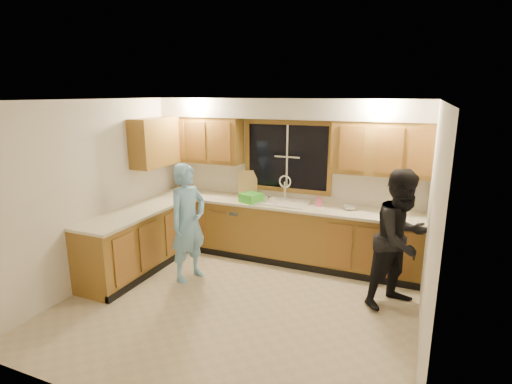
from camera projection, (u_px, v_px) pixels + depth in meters
floor at (237, 305)px, 4.97m from camera, size 4.20×4.20×0.00m
ceiling at (234, 100)px, 4.37m from camera, size 4.20×4.20×0.00m
wall_back at (287, 178)px, 6.37m from camera, size 4.20×0.00×4.20m
wall_left at (97, 193)px, 5.46m from camera, size 0.00×3.80×3.80m
wall_right at (430, 233)px, 3.88m from camera, size 0.00×3.80×3.80m
base_cabinets_back at (280, 232)px, 6.30m from camera, size 4.20×0.60×0.88m
base_cabinets_left at (136, 243)px, 5.86m from camera, size 0.60×1.90×0.88m
countertop_back at (280, 204)px, 6.17m from camera, size 4.20×0.63×0.04m
countertop_left at (135, 213)px, 5.74m from camera, size 0.63×1.90×0.04m
upper_cabinets_left at (203, 140)px, 6.62m from camera, size 1.35×0.33×0.75m
upper_cabinets_right at (381, 149)px, 5.55m from camera, size 1.35×0.33×0.75m
upper_cabinets_return at (155, 142)px, 6.26m from camera, size 0.33×0.90×0.75m
soffit at (285, 109)px, 5.95m from camera, size 4.20×0.35×0.30m
window_frame at (287, 157)px, 6.28m from camera, size 1.44×0.03×1.14m
sink at (281, 206)px, 6.20m from camera, size 0.86×0.52×0.57m
dishwasher at (232, 227)px, 6.62m from camera, size 0.60×0.56×0.82m
stove at (108, 256)px, 5.34m from camera, size 0.58×0.75×0.90m
man at (188, 223)px, 5.53m from camera, size 0.55×0.69×1.66m
woman at (401, 239)px, 4.81m from camera, size 1.03×1.06×1.72m
knife_block at (183, 184)px, 6.97m from camera, size 0.17×0.17×0.24m
cutting_board at (248, 183)px, 6.58m from camera, size 0.33×0.23×0.42m
dish_crate at (251, 198)px, 6.22m from camera, size 0.38×0.37×0.14m
soap_bottle at (319, 201)px, 5.99m from camera, size 0.08×0.09×0.17m
bowl at (350, 208)px, 5.83m from camera, size 0.24×0.24×0.05m
can_left at (256, 200)px, 6.15m from camera, size 0.08×0.08×0.12m
can_right at (269, 200)px, 6.12m from camera, size 0.08×0.08×0.11m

